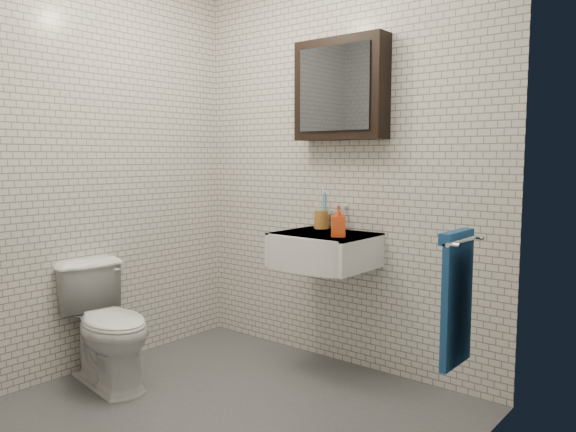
% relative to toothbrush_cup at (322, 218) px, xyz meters
% --- Properties ---
extents(ground, '(2.20, 2.00, 0.01)m').
position_rel_toothbrush_cup_xyz_m(ground, '(0.09, -0.94, -0.91)').
color(ground, '#47494E').
rests_on(ground, ground).
extents(room_shell, '(2.22, 2.02, 2.51)m').
position_rel_toothbrush_cup_xyz_m(room_shell, '(0.09, -0.94, 0.55)').
color(room_shell, silver).
rests_on(room_shell, ground).
extents(washbasin, '(0.55, 0.50, 0.20)m').
position_rel_toothbrush_cup_xyz_m(washbasin, '(0.14, -0.21, -0.16)').
color(washbasin, white).
rests_on(washbasin, room_shell).
extents(faucet, '(0.06, 0.20, 0.15)m').
position_rel_toothbrush_cup_xyz_m(faucet, '(0.14, -0.01, 0.00)').
color(faucet, silver).
rests_on(faucet, washbasin).
extents(mirror_cabinet, '(0.60, 0.15, 0.60)m').
position_rel_toothbrush_cup_xyz_m(mirror_cabinet, '(0.14, -0.01, 0.79)').
color(mirror_cabinet, black).
rests_on(mirror_cabinet, room_shell).
extents(towel_rail, '(0.09, 0.30, 0.58)m').
position_rel_toothbrush_cup_xyz_m(towel_rail, '(1.14, -0.59, -0.19)').
color(towel_rail, silver).
rests_on(towel_rail, room_shell).
extents(toothbrush_cup, '(0.11, 0.11, 0.25)m').
position_rel_toothbrush_cup_xyz_m(toothbrush_cup, '(0.00, 0.00, 0.00)').
color(toothbrush_cup, '#A56C29').
rests_on(toothbrush_cup, washbasin).
extents(soap_bottle, '(0.11, 0.11, 0.18)m').
position_rel_toothbrush_cup_xyz_m(soap_bottle, '(0.29, -0.24, 0.03)').
color(soap_bottle, orange).
rests_on(soap_bottle, washbasin).
extents(toilet, '(0.73, 0.49, 0.70)m').
position_rel_toothbrush_cup_xyz_m(toilet, '(-0.71, -1.09, -0.57)').
color(toilet, white).
rests_on(toilet, ground).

